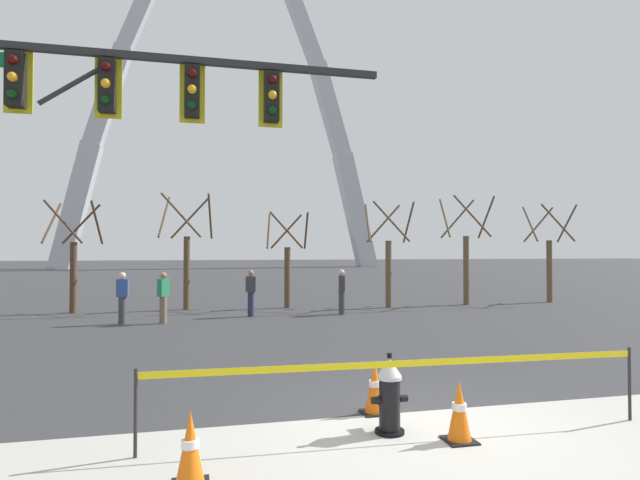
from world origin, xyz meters
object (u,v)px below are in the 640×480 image
(traffic_cone_by_hydrant, at_px, (190,449))
(pedestrian_walking_left, at_px, (251,293))
(monument_arch, at_px, (224,112))
(pedestrian_walking_right, at_px, (342,291))
(fire_hydrant, at_px, (389,395))
(traffic_signal_gantry, at_px, (80,122))
(traffic_cone_curb_edge, at_px, (375,388))
(pedestrian_near_trees, at_px, (122,297))
(pedestrian_standing_center, at_px, (163,297))
(traffic_cone_mid_sidewalk, at_px, (459,411))

(traffic_cone_by_hydrant, bearing_deg, pedestrian_walking_left, 82.10)
(monument_arch, distance_m, pedestrian_walking_right, 55.14)
(pedestrian_walking_right, bearing_deg, fire_hydrant, -102.61)
(traffic_signal_gantry, xyz_separation_m, pedestrian_walking_right, (6.82, 8.24, -3.59))
(traffic_cone_curb_edge, relative_size, pedestrian_walking_right, 0.46)
(traffic_signal_gantry, xyz_separation_m, monument_arch, (4.79, 59.60, 16.37))
(pedestrian_walking_left, bearing_deg, pedestrian_near_trees, -167.23)
(fire_hydrant, distance_m, traffic_signal_gantry, 6.62)
(pedestrian_standing_center, height_order, pedestrian_near_trees, same)
(pedestrian_standing_center, bearing_deg, fire_hydrant, -71.96)
(pedestrian_walking_right, xyz_separation_m, pedestrian_near_trees, (-7.20, -0.75, 0.00))
(traffic_cone_curb_edge, relative_size, pedestrian_near_trees, 0.46)
(traffic_cone_mid_sidewalk, bearing_deg, monument_arch, 90.17)
(monument_arch, bearing_deg, pedestrian_near_trees, -95.67)
(monument_arch, distance_m, pedestrian_near_trees, 56.04)
(pedestrian_walking_right, bearing_deg, pedestrian_near_trees, -174.09)
(pedestrian_standing_center, bearing_deg, pedestrian_walking_left, 20.76)
(pedestrian_walking_right, bearing_deg, monument_arch, 92.27)
(fire_hydrant, distance_m, traffic_cone_by_hydrant, 2.54)
(traffic_cone_mid_sidewalk, relative_size, monument_arch, 0.02)
(monument_arch, relative_size, pedestrian_walking_left, 30.12)
(fire_hydrant, xyz_separation_m, pedestrian_walking_right, (2.56, 11.43, 0.35))
(monument_arch, xyz_separation_m, pedestrian_standing_center, (-3.95, -52.26, -19.96))
(traffic_cone_mid_sidewalk, distance_m, traffic_cone_curb_edge, 1.36)
(pedestrian_walking_left, bearing_deg, pedestrian_walking_right, -2.99)
(traffic_signal_gantry, xyz_separation_m, pedestrian_standing_center, (0.84, 7.34, -3.59))
(traffic_cone_by_hydrant, xyz_separation_m, pedestrian_standing_center, (-1.07, 11.45, 0.46))
(traffic_cone_by_hydrant, height_order, traffic_signal_gantry, traffic_signal_gantry)
(pedestrian_walking_left, bearing_deg, fire_hydrant, -86.91)
(monument_arch, height_order, pedestrian_walking_right, monument_arch)
(pedestrian_walking_left, bearing_deg, traffic_cone_by_hydrant, -97.90)
(traffic_cone_curb_edge, bearing_deg, pedestrian_walking_right, 76.91)
(monument_arch, distance_m, pedestrian_walking_left, 54.96)
(traffic_cone_mid_sidewalk, bearing_deg, traffic_cone_curb_edge, 117.41)
(traffic_cone_curb_edge, xyz_separation_m, traffic_signal_gantry, (-4.34, 2.43, 4.05))
(traffic_cone_mid_sidewalk, height_order, pedestrian_standing_center, pedestrian_standing_center)
(monument_arch, bearing_deg, pedestrian_walking_right, -87.73)
(traffic_cone_mid_sidewalk, bearing_deg, fire_hydrant, 147.65)
(traffic_cone_by_hydrant, height_order, traffic_cone_curb_edge, same)
(traffic_cone_by_hydrant, distance_m, pedestrian_standing_center, 11.51)
(fire_hydrant, distance_m, pedestrian_near_trees, 11.65)
(traffic_cone_by_hydrant, bearing_deg, pedestrian_near_trees, 101.15)
(monument_arch, bearing_deg, traffic_cone_curb_edge, -90.41)
(traffic_cone_mid_sidewalk, distance_m, pedestrian_walking_left, 12.12)
(traffic_cone_curb_edge, height_order, traffic_signal_gantry, traffic_signal_gantry)
(traffic_cone_curb_edge, bearing_deg, monument_arch, 89.59)
(fire_hydrant, bearing_deg, monument_arch, 89.52)
(traffic_cone_mid_sidewalk, relative_size, pedestrian_standing_center, 0.46)
(fire_hydrant, relative_size, traffic_cone_by_hydrant, 1.36)
(pedestrian_walking_left, xyz_separation_m, pedestrian_standing_center, (-2.80, -1.06, 0.00))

